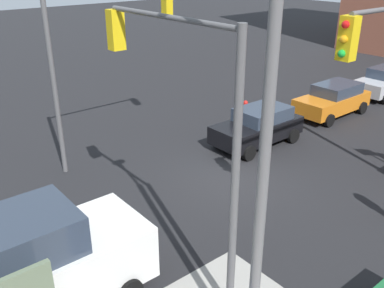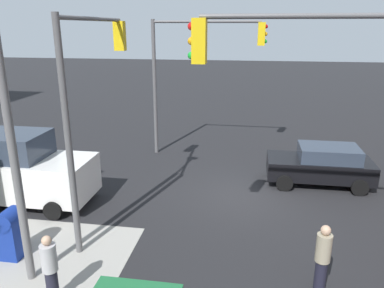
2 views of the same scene
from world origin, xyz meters
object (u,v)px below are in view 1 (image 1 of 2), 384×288
(traffic_signal_ne_corner, at_px, (180,103))
(van_white_delivery, at_px, (25,271))
(street_lamp_corner, at_px, (251,144))
(traffic_signal_se_corner, at_px, (103,43))
(fire_hydrant, at_px, (245,109))
(hatchback_black, at_px, (258,126))
(sedan_orange, at_px, (333,99))

(traffic_signal_ne_corner, relative_size, van_white_delivery, 1.20)
(street_lamp_corner, bearing_deg, traffic_signal_se_corner, -105.00)
(street_lamp_corner, relative_size, fire_hydrant, 8.51)
(hatchback_black, bearing_deg, street_lamp_corner, 40.60)
(hatchback_black, relative_size, sedan_orange, 0.95)
(traffic_signal_se_corner, distance_m, hatchback_black, 7.32)
(traffic_signal_ne_corner, relative_size, hatchback_black, 1.58)
(fire_hydrant, bearing_deg, sedan_orange, 146.98)
(traffic_signal_se_corner, xyz_separation_m, street_lamp_corner, (2.66, 9.94, 0.08))
(traffic_signal_se_corner, height_order, van_white_delivery, traffic_signal_se_corner)
(street_lamp_corner, xyz_separation_m, van_white_delivery, (2.98, -3.64, -3.42))
(sedan_orange, xyz_separation_m, van_white_delivery, (16.93, 3.52, 0.44))
(street_lamp_corner, xyz_separation_m, sedan_orange, (-13.95, -7.16, -3.86))
(street_lamp_corner, bearing_deg, traffic_signal_ne_corner, -103.02)
(traffic_signal_ne_corner, height_order, van_white_delivery, traffic_signal_ne_corner)
(traffic_signal_ne_corner, xyz_separation_m, fire_hydrant, (-9.50, -6.92, -4.10))
(traffic_signal_se_corner, height_order, sedan_orange, traffic_signal_se_corner)
(traffic_signal_se_corner, xyz_separation_m, hatchback_black, (-5.56, 2.89, -3.78))
(van_white_delivery, bearing_deg, hatchback_black, -163.07)
(hatchback_black, xyz_separation_m, van_white_delivery, (11.20, 3.41, 0.44))
(sedan_orange, relative_size, van_white_delivery, 0.80)
(traffic_signal_ne_corner, bearing_deg, sedan_orange, -161.59)
(traffic_signal_ne_corner, bearing_deg, fire_hydrant, -143.94)
(traffic_signal_ne_corner, relative_size, street_lamp_corner, 0.81)
(traffic_signal_se_corner, relative_size, sedan_orange, 1.51)
(van_white_delivery, bearing_deg, street_lamp_corner, 129.34)
(fire_hydrant, xyz_separation_m, hatchback_black, (1.91, 2.59, 0.36))
(traffic_signal_se_corner, relative_size, street_lamp_corner, 0.81)
(traffic_signal_ne_corner, bearing_deg, street_lamp_corner, 76.98)
(traffic_signal_se_corner, bearing_deg, hatchback_black, 152.52)
(traffic_signal_se_corner, distance_m, traffic_signal_ne_corner, 7.50)
(traffic_signal_se_corner, distance_m, street_lamp_corner, 10.29)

